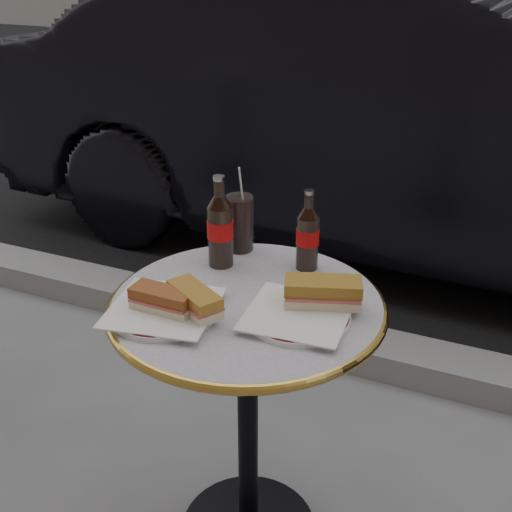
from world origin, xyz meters
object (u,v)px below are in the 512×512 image
at_px(plate_left, 164,311).
at_px(bistro_table, 248,429).
at_px(cola_bottle_left, 220,221).
at_px(cola_bottle_right, 308,230).
at_px(parked_car, 409,113).
at_px(cola_glass, 240,223).
at_px(plate_right, 298,317).

bearing_deg(plate_left, bistro_table, 41.12).
height_order(plate_left, cola_bottle_left, cola_bottle_left).
distance_m(bistro_table, plate_left, 0.42).
distance_m(plate_left, cola_bottle_right, 0.40).
bearing_deg(cola_bottle_right, parked_car, 93.93).
bearing_deg(cola_bottle_left, cola_bottle_right, 18.72).
bearing_deg(cola_bottle_left, bistro_table, -45.82).
height_order(cola_bottle_right, cola_glass, cola_bottle_right).
height_order(cola_bottle_left, cola_bottle_right, cola_bottle_left).
xyz_separation_m(plate_left, cola_glass, (0.01, 0.36, 0.07)).
bearing_deg(parked_car, cola_bottle_right, -174.36).
distance_m(bistro_table, cola_bottle_left, 0.52).
bearing_deg(cola_glass, plate_right, -45.57).
height_order(bistro_table, cola_bottle_right, cola_bottle_right).
height_order(bistro_table, cola_glass, cola_glass).
bearing_deg(cola_bottle_right, cola_glass, 171.05).
xyz_separation_m(cola_bottle_left, cola_bottle_right, (0.20, 0.07, -0.01)).
relative_size(bistro_table, plate_left, 3.15).
bearing_deg(cola_glass, plate_left, -92.18).
xyz_separation_m(bistro_table, cola_bottle_right, (0.07, 0.20, 0.47)).
relative_size(cola_glass, parked_car, 0.03).
height_order(bistro_table, plate_left, plate_left).
relative_size(cola_bottle_left, cola_bottle_right, 1.14).
bearing_deg(parked_car, plate_right, -173.06).
relative_size(plate_left, parked_car, 0.06).
bearing_deg(cola_bottle_right, cola_bottle_left, -161.28).
height_order(bistro_table, plate_right, plate_right).
bearing_deg(plate_left, cola_glass, 87.82).
bearing_deg(bistro_table, cola_bottle_right, 71.73).
bearing_deg(plate_left, cola_bottle_right, 57.53).
bearing_deg(bistro_table, plate_right, -12.24).
xyz_separation_m(bistro_table, plate_left, (-0.14, -0.12, 0.37)).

